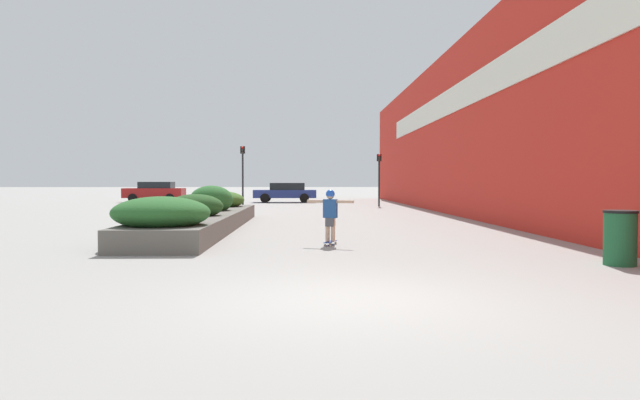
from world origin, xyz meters
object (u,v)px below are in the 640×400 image
car_center_left (286,192)px  traffic_light_left (243,166)px  skateboarder (330,210)px  car_leftmost (155,191)px  skateboard (330,242)px  traffic_light_right (379,171)px  trash_bin (620,238)px

car_center_left → traffic_light_left: (-2.41, -7.38, 1.75)m
skateboarder → car_center_left: car_center_left is taller
car_leftmost → traffic_light_left: traffic_light_left is taller
skateboard → skateboarder: skateboarder is taller
car_leftmost → traffic_light_right: size_ratio=1.34×
skateboard → trash_bin: 6.41m
car_center_left → traffic_light_right: bearing=-137.0°
trash_bin → skateboard: bearing=146.1°
trash_bin → traffic_light_left: traffic_light_left is taller
skateboarder → traffic_light_left: 21.91m
skateboarder → trash_bin: (5.31, -3.57, -0.35)m
skateboard → traffic_light_left: 21.99m
skateboard → traffic_light_left: traffic_light_left is taller
skateboard → skateboarder: bearing=110.2°
car_leftmost → traffic_light_left: (7.55, -8.10, 1.71)m
skateboarder → trash_bin: size_ratio=1.24×
trash_bin → traffic_light_right: 25.79m
trash_bin → car_center_left: (-7.40, 32.33, 0.26)m
car_leftmost → traffic_light_left: 11.21m
skateboard → traffic_light_left: size_ratio=0.18×
traffic_light_left → car_center_left: bearing=71.9°
skateboard → traffic_light_right: traffic_light_right is taller
skateboard → car_center_left: size_ratio=0.15×
car_leftmost → skateboarder: bearing=-157.8°
car_leftmost → traffic_light_left: size_ratio=1.18×
traffic_light_left → trash_bin: bearing=-68.5°
skateboarder → traffic_light_left: traffic_light_left is taller
skateboarder → skateboard: bearing=-69.8°
trash_bin → traffic_light_left: bearing=111.5°
skateboarder → trash_bin: bearing=-13.9°
skateboard → traffic_light_right: bearing=99.5°
skateboard → trash_bin: trash_bin is taller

